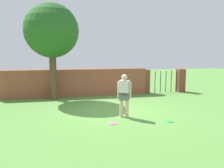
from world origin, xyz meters
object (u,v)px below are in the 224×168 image
object	(u,v)px
frisbee_green	(170,121)
person	(124,94)
tree	(52,31)
frisbee_pink	(113,123)

from	to	relation	value
frisbee_green	person	bearing A→B (deg)	148.37
tree	person	world-z (taller)	tree
person	frisbee_green	xyz separation A→B (m)	(1.44, -0.89, -0.89)
frisbee_pink	frisbee_green	bearing A→B (deg)	-5.51
frisbee_pink	tree	bearing A→B (deg)	115.94
tree	frisbee_green	world-z (taller)	tree
frisbee_pink	frisbee_green	world-z (taller)	same
person	frisbee_green	bearing A→B (deg)	177.89
tree	frisbee_green	xyz separation A→B (m)	(4.19, -4.62, -3.44)
person	frisbee_green	distance (m)	1.91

